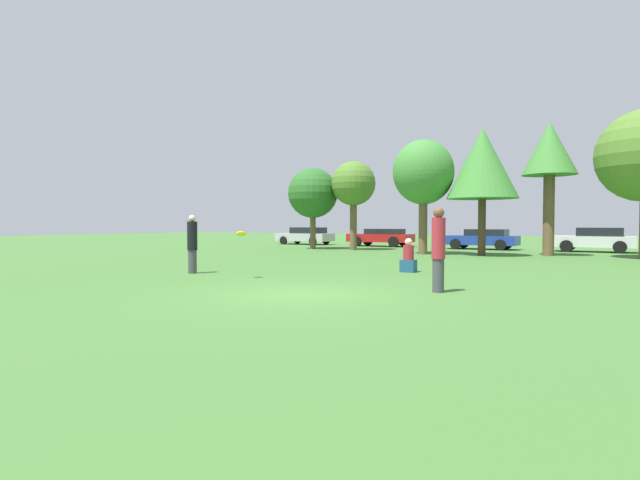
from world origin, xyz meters
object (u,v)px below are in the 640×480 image
Objects in this scene: person_thrower at (192,244)px; parked_car_red at (381,237)px; bystander_sitting at (408,258)px; parked_car_blue at (482,239)px; tree_2 at (423,173)px; person_catcher at (438,248)px; tree_4 at (550,153)px; tree_1 at (353,185)px; tree_0 at (313,193)px; frisbee at (241,234)px; parked_car_white at (595,239)px; parked_car_silver at (306,235)px; tree_3 at (482,164)px.

person_thrower is 20.48m from parked_car_red.
parked_car_blue is at bearing 94.31° from bystander_sitting.
bystander_sitting is at bearing -73.98° from tree_2.
tree_2 reaches higher than person_catcher.
tree_1 is at bearing 178.85° from tree_4.
person_thrower is 20.20m from parked_car_blue.
tree_0 reaches higher than parked_car_blue.
frisbee is 0.28× the size of bystander_sitting.
parked_car_white is at bearing 67.93° from frisbee.
parked_car_silver is (-11.48, 7.35, -3.42)m from tree_2.
tree_3 is (0.12, 9.77, 3.97)m from bystander_sitting.
parked_car_silver is (-6.59, 5.37, -3.16)m from tree_1.
tree_0 is at bearing 114.00° from frisbee.
frisbee is at bearing -74.95° from tree_1.
tree_2 is at bearing 106.02° from bystander_sitting.
parked_car_silver is (-14.30, 7.01, -3.75)m from tree_3.
tree_3 reaches higher than bystander_sitting.
tree_2 is (0.70, 13.59, 2.82)m from frisbee.
tree_1 is (-7.59, 11.41, 3.38)m from bystander_sitting.
person_catcher is 1.77× the size of bystander_sitting.
tree_4 is 1.56× the size of parked_car_white.
tree_3 is 0.96× the size of tree_4.
parked_car_silver reaches higher than bystander_sitting.
tree_4 is 18.49m from parked_car_silver.
parked_car_blue is at bearing 176.12° from parked_car_red.
frisbee reaches higher than parked_car_white.
frisbee is 21.75m from parked_car_white.
parked_car_blue reaches higher than parked_car_red.
tree_1 is 0.81× the size of tree_4.
person_catcher is 0.39× the size of tree_0.
frisbee is 0.06× the size of tree_1.
tree_0 is at bearing 18.93° from parked_car_white.
person_catcher is 18.69m from tree_1.
tree_4 is 12.96m from parked_car_red.
tree_2 reaches higher than parked_car_blue.
parked_car_blue is at bearing 35.43° from tree_1.
parked_car_white is (1.84, 4.79, -4.24)m from tree_4.
parked_car_red is (-5.34, 7.17, -3.43)m from tree_2.
tree_0 is 1.16× the size of parked_car_blue.
tree_0 is 10.57m from parked_car_blue.
person_thrower reaches higher than parked_car_silver.
person_catcher reaches higher than parked_car_red.
bystander_sitting is 0.21× the size of tree_1.
parked_car_red is (-4.65, 20.76, -0.61)m from frisbee.
person_catcher is 14.56m from tree_3.
person_catcher is 6.29× the size of frisbee.
tree_3 is 3.19m from tree_4.
frisbee is at bearing 2.87° from person_catcher.
parked_car_white reaches higher than bystander_sitting.
parked_car_red is (-8.05, 16.60, 0.21)m from bystander_sitting.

